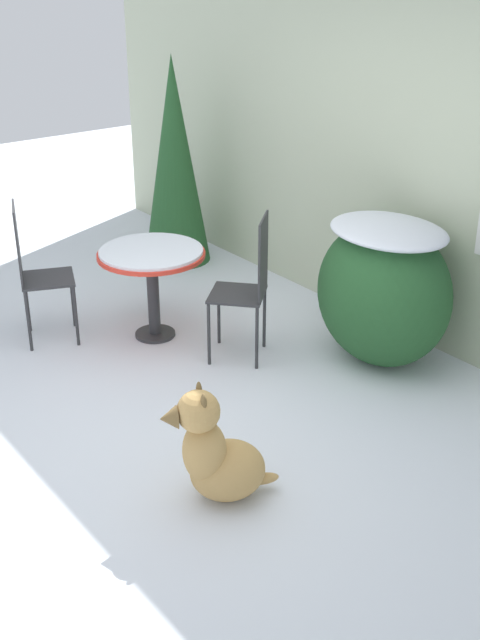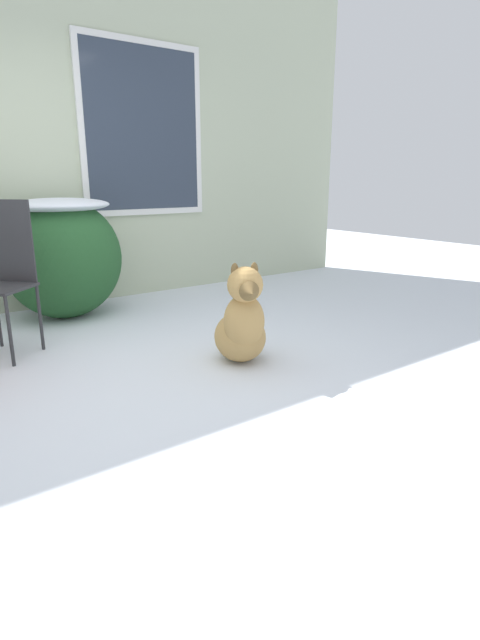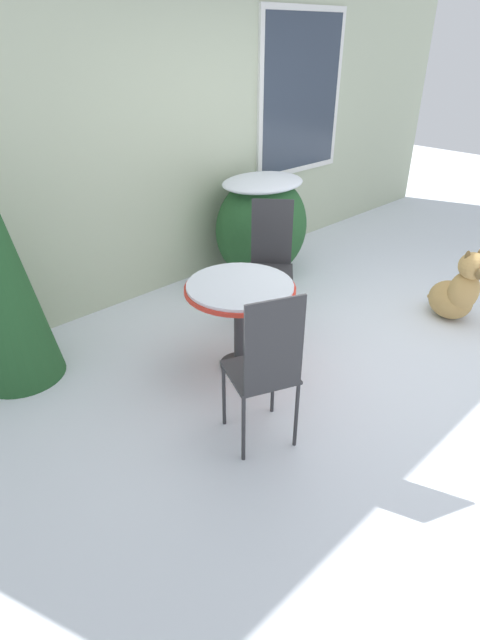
{
  "view_description": "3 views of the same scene",
  "coord_description": "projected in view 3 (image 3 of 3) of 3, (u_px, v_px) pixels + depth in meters",
  "views": [
    {
      "loc": [
        3.71,
        -2.25,
        2.77
      ],
      "look_at": [
        0.0,
        0.6,
        0.55
      ],
      "focal_mm": 45.0,
      "sensor_mm": 36.0,
      "label": 1
    },
    {
      "loc": [
        -1.09,
        -2.74,
        1.21
      ],
      "look_at": [
        0.83,
        -0.12,
        0.29
      ],
      "focal_mm": 28.0,
      "sensor_mm": 36.0,
      "label": 2
    },
    {
      "loc": [
        -3.31,
        -1.71,
        2.25
      ],
      "look_at": [
        -1.1,
        0.62,
        0.41
      ],
      "focal_mm": 28.0,
      "sensor_mm": 36.0,
      "label": 3
    }
  ],
  "objects": [
    {
      "name": "patio_chair_near_table",
      "position": [
        271.0,
        259.0,
        4.26
      ],
      "size": [
        0.54,
        0.54,
        1.07
      ],
      "rotation": [
        0.0,
        0.0,
        -0.84
      ],
      "color": "#2D2D30",
      "rests_on": "ground_plane"
    },
    {
      "name": "house_wall",
      "position": [
        215.0,
        104.0,
        4.76
      ],
      "size": [
        8.0,
        0.1,
        3.34
      ],
      "color": "#B2BC9E",
      "rests_on": "ground_plane"
    },
    {
      "name": "dog",
      "position": [
        457.0,
        292.0,
        4.41
      ],
      "size": [
        0.49,
        0.63,
        0.7
      ],
      "rotation": [
        0.0,
        0.0,
        -0.42
      ],
      "color": "tan",
      "rests_on": "ground_plane"
    },
    {
      "name": "patio_chair_far_side",
      "position": [
        266.0,
        367.0,
        2.88
      ],
      "size": [
        0.5,
        0.5,
        1.07
      ],
      "rotation": [
        0.0,
        0.0,
        2.75
      ],
      "color": "#2D2D30",
      "rests_on": "ground_plane"
    },
    {
      "name": "shrub_left",
      "position": [
        262.0,
        225.0,
        5.09
      ],
      "size": [
        1.03,
        0.82,
        1.05
      ],
      "color": "#235128",
      "rests_on": "ground_plane"
    },
    {
      "name": "ground_plane",
      "position": [
        386.0,
        344.0,
        4.17
      ],
      "size": [
        16.0,
        16.0,
        0.0
      ],
      "primitive_type": "plane",
      "color": "silver"
    },
    {
      "name": "patio_table",
      "position": [
        240.0,
        298.0,
        3.6
      ],
      "size": [
        0.8,
        0.8,
        0.71
      ],
      "color": "#2D2D30",
      "rests_on": "ground_plane"
    }
  ]
}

